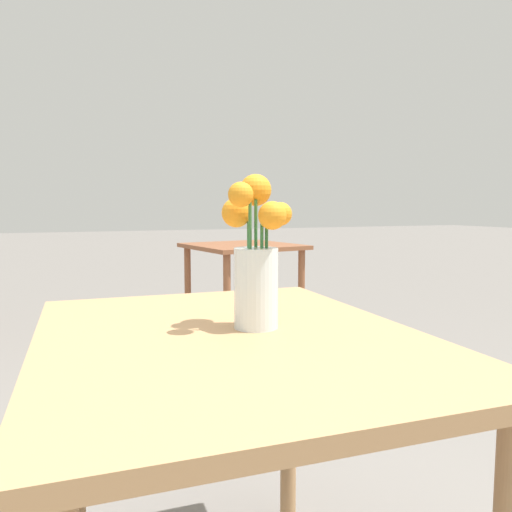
{
  "coord_description": "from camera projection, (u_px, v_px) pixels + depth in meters",
  "views": [
    {
      "loc": [
        -0.33,
        -0.95,
        1.0
      ],
      "look_at": [
        0.07,
        0.01,
        0.89
      ],
      "focal_mm": 35.0,
      "sensor_mm": 36.0,
      "label": 1
    }
  ],
  "objects": [
    {
      "name": "flower_vase",
      "position": [
        256.0,
        264.0,
        1.05
      ],
      "size": [
        0.14,
        0.15,
        0.33
      ],
      "color": "silver",
      "rests_on": "table_front"
    },
    {
      "name": "table_front",
      "position": [
        229.0,
        382.0,
        1.03
      ],
      "size": [
        0.81,
        1.01,
        0.74
      ],
      "color": "tan",
      "rests_on": "ground_plane"
    },
    {
      "name": "table_back",
      "position": [
        243.0,
        260.0,
        3.73
      ],
      "size": [
        0.84,
        0.87,
        0.72
      ],
      "color": "brown",
      "rests_on": "ground_plane"
    }
  ]
}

